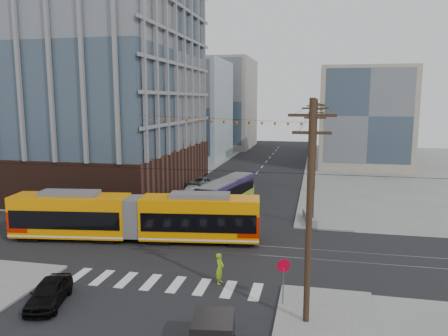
# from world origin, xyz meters

# --- Properties ---
(ground) EXTENTS (160.00, 160.00, 0.00)m
(ground) POSITION_xyz_m (0.00, 0.00, 0.00)
(ground) COLOR slate
(office_building) EXTENTS (30.00, 25.00, 28.60)m
(office_building) POSITION_xyz_m (-22.00, 23.00, 14.30)
(office_building) COLOR #381E16
(office_building) RESTS_ON ground
(bg_bldg_nw_near) EXTENTS (18.00, 16.00, 18.00)m
(bg_bldg_nw_near) POSITION_xyz_m (-17.00, 52.00, 9.00)
(bg_bldg_nw_near) COLOR #8C99A5
(bg_bldg_nw_near) RESTS_ON ground
(bg_bldg_ne_near) EXTENTS (14.00, 14.00, 16.00)m
(bg_bldg_ne_near) POSITION_xyz_m (16.00, 48.00, 8.00)
(bg_bldg_ne_near) COLOR gray
(bg_bldg_ne_near) RESTS_ON ground
(bg_bldg_nw_far) EXTENTS (16.00, 18.00, 20.00)m
(bg_bldg_nw_far) POSITION_xyz_m (-14.00, 72.00, 10.00)
(bg_bldg_nw_far) COLOR gray
(bg_bldg_nw_far) RESTS_ON ground
(bg_bldg_ne_far) EXTENTS (16.00, 16.00, 14.00)m
(bg_bldg_ne_far) POSITION_xyz_m (18.00, 68.00, 7.00)
(bg_bldg_ne_far) COLOR #8C99A5
(bg_bldg_ne_far) RESTS_ON ground
(utility_pole_near) EXTENTS (0.30, 0.30, 11.00)m
(utility_pole_near) POSITION_xyz_m (8.50, -6.00, 5.50)
(utility_pole_near) COLOR black
(utility_pole_near) RESTS_ON ground
(utility_pole_far) EXTENTS (0.30, 0.30, 11.00)m
(utility_pole_far) POSITION_xyz_m (8.50, 56.00, 5.50)
(utility_pole_far) COLOR black
(utility_pole_far) RESTS_ON ground
(streetcar) EXTENTS (19.51, 5.32, 3.72)m
(streetcar) POSITION_xyz_m (-4.94, 4.27, 1.86)
(streetcar) COLOR orange
(streetcar) RESTS_ON ground
(city_bus) EXTENTS (4.20, 10.81, 3.00)m
(city_bus) POSITION_xyz_m (-0.09, 16.04, 1.50)
(city_bus) COLOR #251548
(city_bus) RESTS_ON ground
(black_sedan) EXTENTS (2.58, 4.32, 1.38)m
(black_sedan) POSITION_xyz_m (-5.04, -6.86, 0.69)
(black_sedan) COLOR black
(black_sedan) RESTS_ON ground
(parked_car_silver) EXTENTS (2.33, 4.68, 1.47)m
(parked_car_silver) POSITION_xyz_m (-5.46, 14.68, 0.74)
(parked_car_silver) COLOR #999999
(parked_car_silver) RESTS_ON ground
(parked_car_white) EXTENTS (2.27, 4.75, 1.34)m
(parked_car_white) POSITION_xyz_m (-4.92, 20.19, 0.67)
(parked_car_white) COLOR silver
(parked_car_white) RESTS_ON ground
(parked_car_grey) EXTENTS (3.55, 5.61, 1.44)m
(parked_car_grey) POSITION_xyz_m (-4.96, 25.52, 0.72)
(parked_car_grey) COLOR #5C5C5C
(parked_car_grey) RESTS_ON ground
(pedestrian) EXTENTS (0.51, 0.72, 1.87)m
(pedestrian) POSITION_xyz_m (3.31, -2.25, 0.94)
(pedestrian) COLOR #A8DA1D
(pedestrian) RESTS_ON ground
(stop_sign) EXTENTS (0.98, 0.98, 2.47)m
(stop_sign) POSITION_xyz_m (7.24, -4.44, 1.24)
(stop_sign) COLOR #A6001A
(stop_sign) RESTS_ON ground
(jersey_barrier) EXTENTS (1.66, 4.24, 0.83)m
(jersey_barrier) POSITION_xyz_m (8.30, 11.97, 0.41)
(jersey_barrier) COLOR gray
(jersey_barrier) RESTS_ON ground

